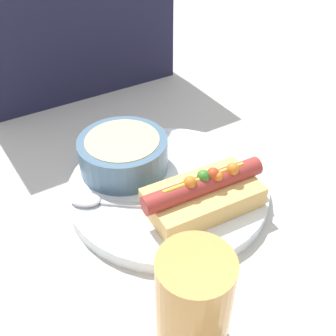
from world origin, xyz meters
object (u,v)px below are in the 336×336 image
Objects in this scene: hot_dog at (203,194)px; spoon at (100,201)px; drinking_glass at (193,305)px; soup_bowl at (123,152)px.

spoon is (-0.11, 0.07, -0.02)m from hot_dog.
spoon is 0.20m from drinking_glass.
soup_bowl is 0.26m from drinking_glass.
spoon is at bearing 150.27° from hot_dog.
soup_bowl reaches higher than spoon.
hot_dog reaches higher than spoon.
hot_dog is 1.36× the size of drinking_glass.
drinking_glass is (0.00, -0.20, 0.04)m from spoon.
soup_bowl is (-0.05, 0.12, 0.01)m from hot_dog.
hot_dog is 0.17m from drinking_glass.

